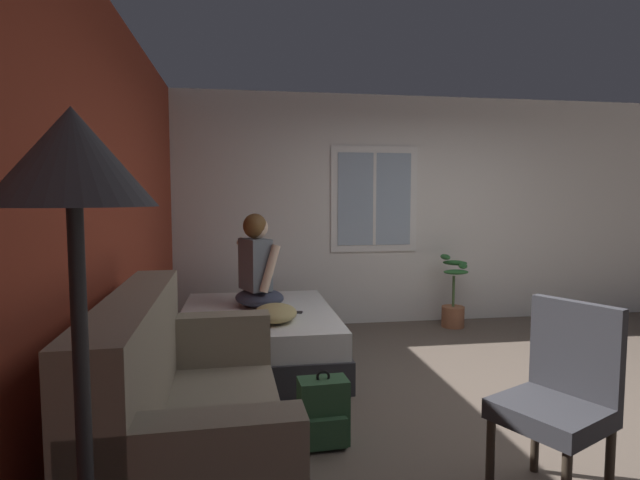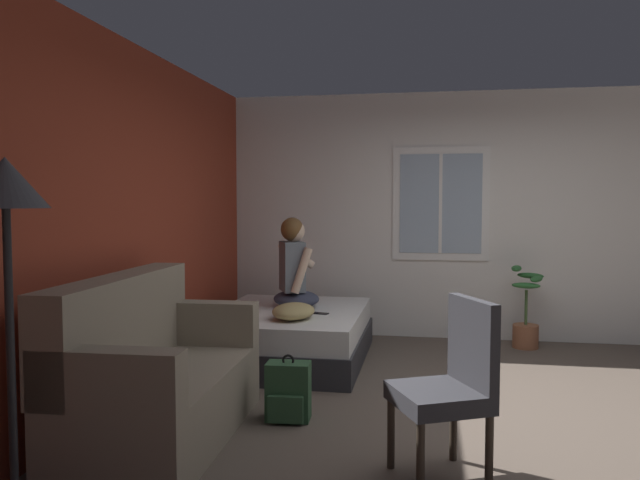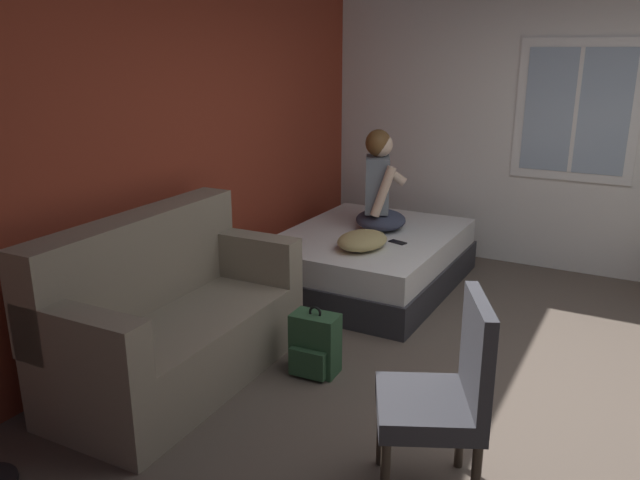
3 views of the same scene
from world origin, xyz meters
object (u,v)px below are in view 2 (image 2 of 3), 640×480
object	(u,v)px
throw_pillow	(294,311)
cell_phone	(320,313)
backpack	(288,393)
potted_plant	(526,319)
side_chair	(451,381)
couch	(153,378)
floor_lamp	(6,220)
person_seated	(294,271)
bed	(290,335)

from	to	relation	value
throw_pillow	cell_phone	xyz separation A→B (m)	(0.29, -0.19, -0.07)
backpack	potted_plant	size ratio (longest dim) A/B	0.54
side_chair	potted_plant	size ratio (longest dim) A/B	1.15
couch	backpack	bearing A→B (deg)	-58.08
couch	floor_lamp	xyz separation A→B (m)	(-1.24, 0.08, 1.04)
person_seated	throw_pillow	size ratio (longest dim) A/B	1.82
floor_lamp	couch	bearing A→B (deg)	-3.56
bed	cell_phone	distance (m)	0.43
couch	floor_lamp	bearing A→B (deg)	176.44
floor_lamp	potted_plant	bearing A→B (deg)	-33.37
side_chair	cell_phone	distance (m)	2.43
person_seated	potted_plant	world-z (taller)	person_seated
backpack	potted_plant	world-z (taller)	potted_plant
floor_lamp	potted_plant	distance (m)	5.18
throw_pillow	floor_lamp	xyz separation A→B (m)	(-2.89, 0.63, 0.88)
couch	person_seated	xyz separation A→B (m)	(2.25, -0.43, 0.44)
person_seated	side_chair	bearing A→B (deg)	-150.44
bed	couch	xyz separation A→B (m)	(-2.08, 0.42, 0.16)
person_seated	potted_plant	distance (m)	2.45
couch	person_seated	world-z (taller)	person_seated
floor_lamp	potted_plant	world-z (taller)	floor_lamp
side_chair	person_seated	world-z (taller)	person_seated
backpack	throw_pillow	world-z (taller)	throw_pillow
backpack	potted_plant	distance (m)	3.17
couch	potted_plant	xyz separation A→B (m)	(2.98, -2.71, -0.09)
backpack	throw_pillow	distance (m)	1.24
side_chair	throw_pillow	bearing A→B (deg)	34.38
side_chair	person_seated	distance (m)	2.87
throw_pillow	cell_phone	distance (m)	0.35
floor_lamp	person_seated	bearing A→B (deg)	-8.18
side_chair	cell_phone	xyz separation A→B (m)	(2.17, 1.10, -0.05)
side_chair	backpack	size ratio (longest dim) A/B	2.14
throw_pillow	cell_phone	world-z (taller)	throw_pillow
person_seated	backpack	distance (m)	1.92
person_seated	floor_lamp	xyz separation A→B (m)	(-3.49, 0.50, 0.59)
potted_plant	floor_lamp	bearing A→B (deg)	146.63
bed	cell_phone	world-z (taller)	cell_phone
person_seated	couch	bearing A→B (deg)	169.30
couch	potted_plant	distance (m)	4.03
backpack	potted_plant	bearing A→B (deg)	-37.77
potted_plant	person_seated	bearing A→B (deg)	107.81
side_chair	couch	bearing A→B (deg)	82.65
bed	cell_phone	bearing A→B (deg)	-114.57
backpack	cell_phone	xyz separation A→B (m)	(1.45, 0.03, 0.29)
floor_lamp	cell_phone	bearing A→B (deg)	-14.41
person_seated	throw_pillow	world-z (taller)	person_seated
bed	person_seated	bearing A→B (deg)	-3.07
bed	couch	size ratio (longest dim) A/B	1.08
throw_pillow	couch	bearing A→B (deg)	161.51
cell_phone	floor_lamp	distance (m)	3.41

